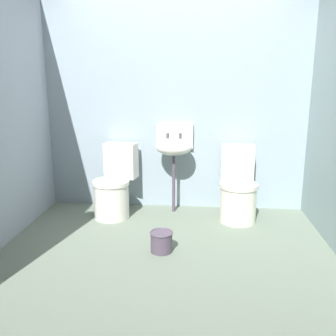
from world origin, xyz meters
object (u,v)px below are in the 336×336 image
(toilet_left, at_px, (114,187))
(toilet_right, at_px, (238,190))
(sink, at_px, (174,147))
(bucket, at_px, (161,241))

(toilet_left, distance_m, toilet_right, 1.35)
(toilet_left, height_order, toilet_right, same)
(toilet_right, distance_m, sink, 0.85)
(toilet_right, bearing_deg, toilet_left, 0.76)
(toilet_left, bearing_deg, sink, -152.97)
(toilet_left, relative_size, bucket, 3.74)
(toilet_left, bearing_deg, toilet_right, -169.20)
(bucket, bearing_deg, sink, 88.19)
(toilet_left, height_order, sink, sink)
(toilet_right, xyz_separation_m, sink, (-0.71, 0.19, 0.43))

